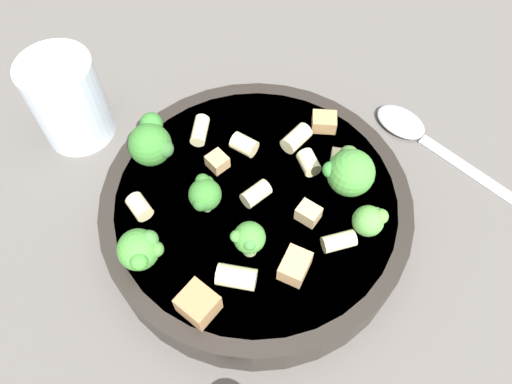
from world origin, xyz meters
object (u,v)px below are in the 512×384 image
(rigatoni_1, at_px, (345,158))
(chicken_chunk_0, at_px, (194,302))
(rigatoni_6, at_px, (244,145))
(rigatoni_7, at_px, (309,163))
(chicken_chunk_4, at_px, (295,266))
(broccoli_floret_3, at_px, (153,140))
(rigatoni_0, at_px, (339,241))
(broccoli_floret_0, at_px, (349,172))
(rigatoni_4, at_px, (140,207))
(pasta_bowl, at_px, (256,208))
(broccoli_floret_2, at_px, (369,220))
(rigatoni_2, at_px, (259,191))
(broccoli_floret_4, at_px, (249,239))
(chicken_chunk_2, at_px, (217,162))
(chicken_chunk_1, at_px, (324,122))
(rigatoni_3, at_px, (200,130))
(chicken_chunk_3, at_px, (310,210))
(broccoli_floret_5, at_px, (140,250))
(rigatoni_8, at_px, (236,277))
(spoon, at_px, (418,134))
(broccoli_floret_1, at_px, (205,194))
(drinking_glass, at_px, (70,105))
(rigatoni_5, at_px, (296,138))

(rigatoni_1, xyz_separation_m, chicken_chunk_0, (0.06, 0.17, 0.00))
(rigatoni_1, height_order, rigatoni_6, rigatoni_1)
(rigatoni_7, distance_m, chicken_chunk_4, 0.10)
(broccoli_floret_3, distance_m, rigatoni_0, 0.18)
(broccoli_floret_0, xyz_separation_m, rigatoni_0, (-0.01, 0.05, -0.02))
(rigatoni_4, bearing_deg, rigatoni_1, -140.87)
(pasta_bowl, relative_size, broccoli_floret_2, 9.07)
(rigatoni_2, bearing_deg, rigatoni_4, 32.58)
(broccoli_floret_4, height_order, chicken_chunk_2, broccoli_floret_4)
(chicken_chunk_0, bearing_deg, chicken_chunk_1, -98.25)
(broccoli_floret_4, bearing_deg, rigatoni_3, -45.15)
(broccoli_floret_3, distance_m, chicken_chunk_3, 0.15)
(rigatoni_7, bearing_deg, broccoli_floret_5, 57.42)
(rigatoni_8, distance_m, spoon, 0.25)
(chicken_chunk_3, bearing_deg, rigatoni_8, 68.61)
(rigatoni_0, distance_m, rigatoni_1, 0.08)
(broccoli_floret_3, height_order, broccoli_floret_4, broccoli_floret_3)
(chicken_chunk_0, bearing_deg, broccoli_floret_4, -107.24)
(rigatoni_8, height_order, chicken_chunk_3, rigatoni_8)
(rigatoni_3, bearing_deg, pasta_bowl, 150.48)
(chicken_chunk_2, bearing_deg, rigatoni_1, -155.43)
(rigatoni_2, xyz_separation_m, chicken_chunk_2, (0.05, -0.01, -0.00))
(broccoli_floret_2, height_order, rigatoni_0, broccoli_floret_2)
(rigatoni_7, bearing_deg, broccoli_floret_1, 48.87)
(broccoli_floret_0, xyz_separation_m, rigatoni_4, (0.15, 0.09, -0.02))
(rigatoni_2, xyz_separation_m, rigatoni_8, (-0.01, 0.08, 0.00))
(broccoli_floret_2, height_order, rigatoni_8, broccoli_floret_2)
(rigatoni_8, xyz_separation_m, chicken_chunk_4, (-0.04, -0.03, -0.00))
(broccoli_floret_3, xyz_separation_m, rigatoni_6, (-0.07, -0.04, -0.02))
(chicken_chunk_0, bearing_deg, rigatoni_1, -109.61)
(broccoli_floret_5, height_order, rigatoni_2, broccoli_floret_5)
(broccoli_floret_0, relative_size, chicken_chunk_2, 2.82)
(rigatoni_0, xyz_separation_m, chicken_chunk_0, (0.08, 0.09, 0.00))
(broccoli_floret_2, distance_m, chicken_chunk_3, 0.05)
(broccoli_floret_1, xyz_separation_m, rigatoni_7, (-0.06, -0.07, -0.01))
(chicken_chunk_1, xyz_separation_m, chicken_chunk_2, (0.07, 0.08, -0.00))
(rigatoni_3, bearing_deg, chicken_chunk_2, 140.22)
(rigatoni_2, xyz_separation_m, rigatoni_4, (0.08, 0.05, 0.00))
(broccoli_floret_1, bearing_deg, rigatoni_2, -140.77)
(rigatoni_3, xyz_separation_m, chicken_chunk_3, (-0.12, 0.04, 0.00))
(chicken_chunk_1, bearing_deg, pasta_bowl, 74.80)
(rigatoni_4, bearing_deg, chicken_chunk_2, -119.65)
(rigatoni_0, bearing_deg, broccoli_floret_5, 28.77)
(chicken_chunk_4, bearing_deg, chicken_chunk_1, -79.26)
(broccoli_floret_3, height_order, rigatoni_8, broccoli_floret_3)
(broccoli_floret_0, xyz_separation_m, drinking_glass, (0.27, 0.01, -0.03))
(rigatoni_8, distance_m, chicken_chunk_3, 0.08)
(broccoli_floret_0, height_order, rigatoni_5, broccoli_floret_0)
(pasta_bowl, relative_size, broccoli_floret_1, 7.48)
(broccoli_floret_5, height_order, chicken_chunk_1, broccoli_floret_5)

